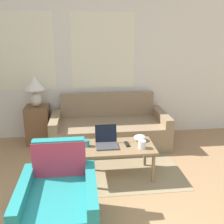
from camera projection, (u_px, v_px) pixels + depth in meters
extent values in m
cube|color=white|center=(68.00, 66.00, 4.61)|extent=(6.54, 0.05, 2.60)
cube|color=white|center=(21.00, 52.00, 4.42)|extent=(1.10, 0.01, 1.30)
cube|color=white|center=(103.00, 51.00, 4.57)|extent=(1.10, 0.01, 1.30)
cube|color=#9E8966|center=(111.00, 158.00, 4.07)|extent=(1.87, 1.98, 0.01)
cube|color=#937A5B|center=(110.00, 134.00, 4.50)|extent=(1.67, 0.90, 0.40)
cube|color=#937A5B|center=(108.00, 115.00, 4.81)|extent=(1.67, 0.12, 0.83)
cube|color=#937A5B|center=(56.00, 132.00, 4.38)|extent=(0.14, 0.90, 0.55)
cube|color=#937A5B|center=(161.00, 127.00, 4.58)|extent=(0.14, 0.90, 0.55)
cube|color=teal|center=(59.00, 214.00, 2.51)|extent=(0.53, 0.83, 0.43)
cube|color=teal|center=(61.00, 175.00, 2.80)|extent=(0.53, 0.10, 0.84)
cube|color=teal|center=(25.00, 211.00, 2.46)|extent=(0.10, 0.83, 0.55)
cube|color=teal|center=(92.00, 206.00, 2.53)|extent=(0.10, 0.83, 0.55)
cube|color=#B23347|center=(60.00, 170.00, 2.72)|extent=(0.55, 0.01, 0.60)
cube|color=brown|center=(38.00, 125.00, 4.55)|extent=(0.39, 0.39, 0.66)
ellipsoid|color=beige|center=(36.00, 100.00, 4.42)|extent=(0.19, 0.19, 0.23)
cylinder|color=tan|center=(35.00, 91.00, 4.37)|extent=(0.02, 0.02, 0.06)
cone|color=white|center=(35.00, 83.00, 4.33)|extent=(0.33, 0.33, 0.23)
cube|color=#8E704C|center=(115.00, 147.00, 3.46)|extent=(1.04, 0.55, 0.03)
cylinder|color=#8E704C|center=(80.00, 173.00, 3.26)|extent=(0.04, 0.04, 0.41)
cylinder|color=#8E704C|center=(153.00, 168.00, 3.37)|extent=(0.04, 0.04, 0.41)
cylinder|color=#8E704C|center=(80.00, 156.00, 3.69)|extent=(0.04, 0.04, 0.41)
cylinder|color=#8E704C|center=(145.00, 153.00, 3.79)|extent=(0.04, 0.04, 0.41)
cube|color=#47474C|center=(107.00, 146.00, 3.43)|extent=(0.29, 0.23, 0.02)
cube|color=black|center=(106.00, 133.00, 3.53)|extent=(0.29, 0.07, 0.23)
cylinder|color=white|center=(142.00, 144.00, 3.38)|extent=(0.10, 0.10, 0.10)
cylinder|color=teal|center=(86.00, 143.00, 3.44)|extent=(0.09, 0.09, 0.09)
ellipsoid|color=white|center=(140.00, 138.00, 3.62)|extent=(0.17, 0.17, 0.08)
cube|color=black|center=(127.00, 144.00, 3.49)|extent=(0.05, 0.15, 0.02)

